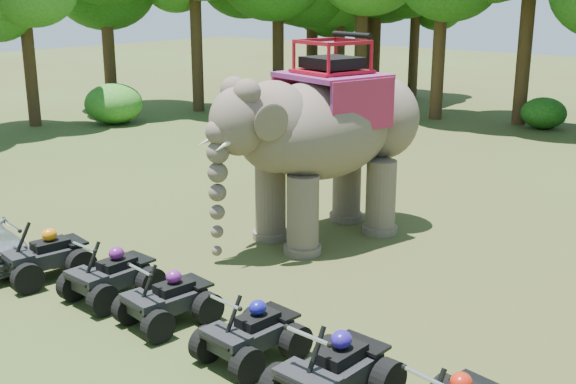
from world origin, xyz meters
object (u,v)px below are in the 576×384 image
at_px(atv_0, 43,249).
at_px(atv_3, 251,325).
at_px(elephant, 327,139).
at_px(atv_4, 334,362).
at_px(atv_2, 168,292).
at_px(atv_1, 111,268).

relative_size(atv_0, atv_3, 1.06).
height_order(elephant, atv_4, elephant).
bearing_deg(atv_3, atv_2, -175.50).
bearing_deg(atv_4, elephant, 130.08).
relative_size(elephant, atv_4, 3.15).
bearing_deg(elephant, atv_2, -69.22).
bearing_deg(atv_2, atv_4, 4.26).
height_order(atv_1, atv_4, atv_4).
xyz_separation_m(elephant, atv_4, (4.41, -5.71, -1.68)).
distance_m(elephant, atv_1, 5.82).
distance_m(atv_0, atv_4, 7.21).
relative_size(elephant, atv_1, 3.37).
bearing_deg(atv_1, atv_3, 1.05).
bearing_deg(atv_3, elephant, 120.89).
xyz_separation_m(atv_1, atv_2, (1.62, -0.02, -0.02)).
distance_m(atv_1, atv_2, 1.62).
bearing_deg(atv_0, atv_2, 13.35).
height_order(elephant, atv_2, elephant).
relative_size(atv_0, atv_2, 1.07).
bearing_deg(elephant, atv_3, -50.49).
xyz_separation_m(atv_0, atv_1, (1.86, 0.25, -0.02)).
distance_m(elephant, atv_4, 7.41).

